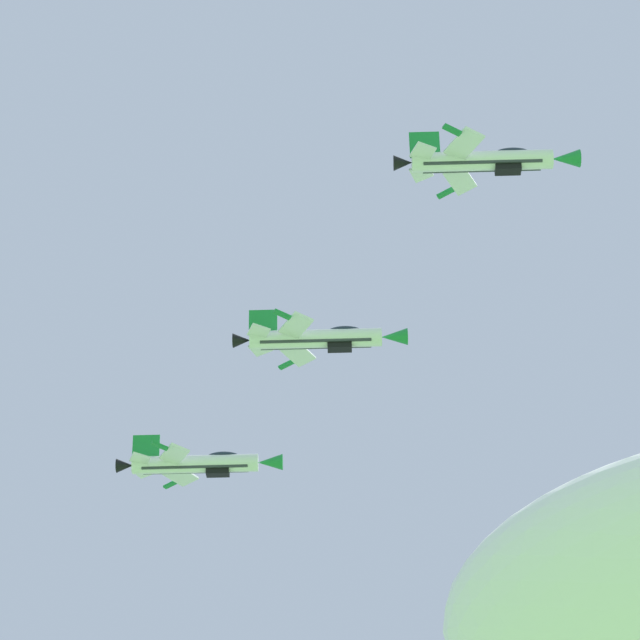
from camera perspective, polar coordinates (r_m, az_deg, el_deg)
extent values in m
cylinder|color=silver|center=(122.34, 6.53, 6.38)|extent=(12.09, 2.59, 1.70)
cube|color=#2D3338|center=(122.08, 6.55, 6.20)|extent=(10.16, 2.16, 1.16)
cone|color=#197A38|center=(123.29, 9.86, 6.41)|extent=(2.51, 1.74, 1.56)
cone|color=black|center=(121.83, 3.35, 6.33)|extent=(1.70, 1.48, 1.36)
ellipsoid|color=#192333|center=(123.01, 7.74, 6.64)|extent=(3.31, 1.77, 1.53)
cube|color=black|center=(122.13, 7.57, 6.08)|extent=(2.30, 1.54, 1.32)
cube|color=silver|center=(124.28, 5.65, 5.65)|extent=(3.17, 4.01, 2.59)
cube|color=#197A38|center=(125.93, 5.08, 5.11)|extent=(1.70, 1.19, 0.52)
cube|color=silver|center=(120.00, 5.81, 7.04)|extent=(3.50, 4.01, 2.59)
cube|color=#197A38|center=(118.19, 5.34, 7.62)|extent=(1.67, 1.36, 0.52)
cube|color=silver|center=(123.18, 4.10, 5.94)|extent=(2.19, 2.32, 1.40)
cube|color=silver|center=(120.67, 4.16, 6.75)|extent=(2.36, 2.44, 1.40)
cube|color=#197A38|center=(122.97, 4.23, 7.04)|extent=(2.72, 1.86, 2.24)
cylinder|color=silver|center=(128.60, -0.17, -0.76)|extent=(12.09, 2.59, 1.70)
cube|color=#2D3338|center=(128.37, -0.17, -0.94)|extent=(10.16, 2.17, 1.14)
cone|color=#197A38|center=(128.69, 3.01, -0.68)|extent=(2.51, 1.74, 1.56)
cone|color=black|center=(128.88, -3.18, -0.83)|extent=(1.70, 1.48, 1.36)
ellipsoid|color=#192333|center=(128.90, 1.00, -0.48)|extent=(3.30, 1.76, 1.53)
cube|color=black|center=(128.20, 0.80, -1.05)|extent=(2.30, 1.54, 1.31)
cube|color=silver|center=(130.89, -0.90, -1.36)|extent=(3.19, 4.06, 2.51)
cube|color=#197A38|center=(132.77, -1.35, -1.80)|extent=(1.70, 1.19, 0.51)
cube|color=silver|center=(126.32, -0.98, -0.24)|extent=(3.53, 4.06, 2.51)
cube|color=#197A38|center=(124.54, -1.53, 0.23)|extent=(1.67, 1.36, 0.51)
cube|color=silver|center=(130.11, -2.40, -1.14)|extent=(2.20, 2.34, 1.36)
cube|color=silver|center=(127.45, -2.48, -0.48)|extent=(2.37, 2.47, 1.36)
cube|color=#197A38|center=(129.65, -2.31, -0.11)|extent=(2.71, 1.80, 2.27)
cylinder|color=silver|center=(136.28, -5.04, -5.79)|extent=(12.09, 2.59, 1.70)
cube|color=#2D3338|center=(136.10, -5.04, -5.98)|extent=(10.16, 2.16, 1.16)
cone|color=#197A38|center=(135.74, -2.02, -5.74)|extent=(2.51, 1.74, 1.56)
cone|color=black|center=(137.13, -7.86, -5.83)|extent=(1.70, 1.48, 1.36)
ellipsoid|color=#192333|center=(136.29, -3.92, -5.53)|extent=(3.31, 1.77, 1.53)
cube|color=black|center=(135.77, -4.13, -6.09)|extent=(2.30, 1.54, 1.32)
cube|color=silver|center=(138.83, -5.64, -6.25)|extent=(3.17, 4.02, 2.57)
cube|color=#197A38|center=(140.89, -6.00, -6.58)|extent=(1.70, 1.19, 0.52)
cube|color=silver|center=(134.05, -5.88, -5.40)|extent=(3.51, 4.02, 2.57)
cube|color=#197A38|center=(132.27, -6.47, -5.05)|extent=(1.67, 1.36, 0.52)
cube|color=silver|center=(138.29, -7.09, -6.06)|extent=(2.20, 2.32, 1.39)
cube|color=silver|center=(135.51, -7.26, -5.57)|extent=(2.36, 2.45, 1.39)
cube|color=#197A38|center=(137.56, -7.01, -5.12)|extent=(2.72, 1.84, 2.25)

